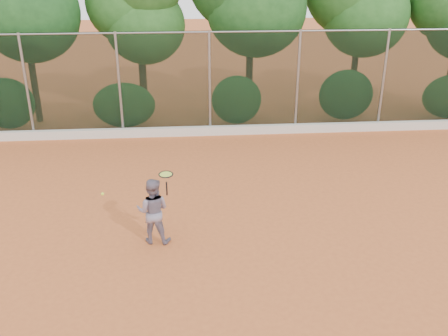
{
  "coord_description": "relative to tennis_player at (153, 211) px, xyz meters",
  "views": [
    {
      "loc": [
        -0.84,
        -9.49,
        5.8
      ],
      "look_at": [
        0.0,
        1.0,
        1.25
      ],
      "focal_mm": 40.0,
      "sensor_mm": 36.0,
      "label": 1
    }
  ],
  "objects": [
    {
      "name": "tennis_racket",
      "position": [
        0.32,
        -0.16,
        0.87
      ],
      "size": [
        0.31,
        0.31,
        0.53
      ],
      "color": "black",
      "rests_on": "ground"
    },
    {
      "name": "ground",
      "position": [
        1.6,
        0.0,
        -0.74
      ],
      "size": [
        80.0,
        80.0,
        0.0
      ],
      "primitive_type": "plane",
      "color": "#CA632F",
      "rests_on": "ground"
    },
    {
      "name": "concrete_curb",
      "position": [
        1.6,
        6.82,
        -0.59
      ],
      "size": [
        24.0,
        0.2,
        0.3
      ],
      "primitive_type": "cube",
      "color": "silver",
      "rests_on": "ground"
    },
    {
      "name": "tennis_ball_in_flight",
      "position": [
        -0.91,
        -0.55,
        0.71
      ],
      "size": [
        0.06,
        0.06,
        0.06
      ],
      "color": "#DBFA39",
      "rests_on": "ground"
    },
    {
      "name": "tennis_player",
      "position": [
        0.0,
        0.0,
        0.0
      ],
      "size": [
        0.8,
        0.67,
        1.48
      ],
      "primitive_type": "imported",
      "rotation": [
        0.0,
        0.0,
        2.98
      ],
      "color": "gray",
      "rests_on": "ground"
    },
    {
      "name": "chainlink_fence",
      "position": [
        1.6,
        7.0,
        1.12
      ],
      "size": [
        24.09,
        0.09,
        3.5
      ],
      "color": "black",
      "rests_on": "ground"
    }
  ]
}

